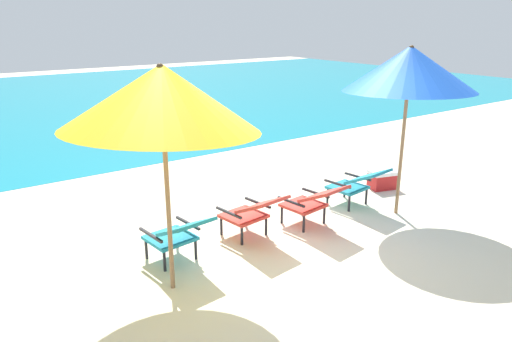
# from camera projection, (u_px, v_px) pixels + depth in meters

# --- Properties ---
(ground_plane) EXTENTS (40.00, 40.00, 0.00)m
(ground_plane) POSITION_uv_depth(u_px,v_px,m) (156.00, 164.00, 9.77)
(ground_plane) COLOR beige
(ocean_band) EXTENTS (40.00, 18.00, 0.01)m
(ocean_band) POSITION_uv_depth(u_px,v_px,m) (47.00, 103.00, 16.72)
(ocean_band) COLOR teal
(ocean_band) RESTS_ON ground_plane
(lounge_chair_far_left) EXTENTS (0.63, 0.93, 0.68)m
(lounge_chair_far_left) POSITION_uv_depth(u_px,v_px,m) (178.00, 233.00, 5.68)
(lounge_chair_far_left) COLOR teal
(lounge_chair_far_left) RESTS_ON ground_plane
(lounge_chair_near_left) EXTENTS (0.65, 0.94, 0.68)m
(lounge_chair_near_left) POSITION_uv_depth(u_px,v_px,m) (252.00, 211.00, 6.33)
(lounge_chair_near_left) COLOR red
(lounge_chair_near_left) RESTS_ON ground_plane
(lounge_chair_near_right) EXTENTS (0.64, 0.94, 0.68)m
(lounge_chair_near_right) POSITION_uv_depth(u_px,v_px,m) (313.00, 200.00, 6.70)
(lounge_chair_near_right) COLOR red
(lounge_chair_near_right) RESTS_ON ground_plane
(lounge_chair_far_right) EXTENTS (0.64, 0.93, 0.68)m
(lounge_chair_far_right) POSITION_uv_depth(u_px,v_px,m) (357.00, 183.00, 7.41)
(lounge_chair_far_right) COLOR teal
(lounge_chair_far_right) RESTS_ON ground_plane
(beach_umbrella_left) EXTENTS (2.57, 2.55, 2.48)m
(beach_umbrella_left) POSITION_uv_depth(u_px,v_px,m) (162.00, 98.00, 4.66)
(beach_umbrella_left) COLOR olive
(beach_umbrella_left) RESTS_ON ground_plane
(beach_umbrella_right) EXTENTS (2.43, 2.44, 2.50)m
(beach_umbrella_right) POSITION_uv_depth(u_px,v_px,m) (409.00, 69.00, 6.65)
(beach_umbrella_right) COLOR olive
(beach_umbrella_right) RESTS_ON ground_plane
(cooler_box) EXTENTS (0.54, 0.44, 0.32)m
(cooler_box) POSITION_uv_depth(u_px,v_px,m) (383.00, 179.00, 8.32)
(cooler_box) COLOR red
(cooler_box) RESTS_ON ground_plane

